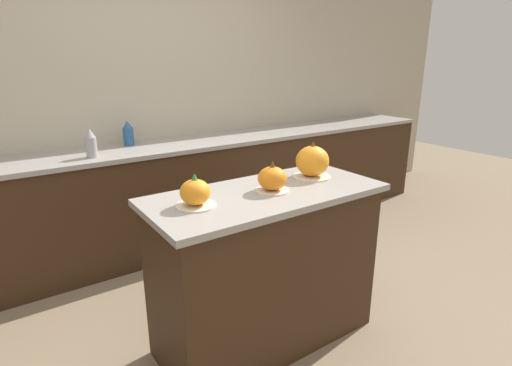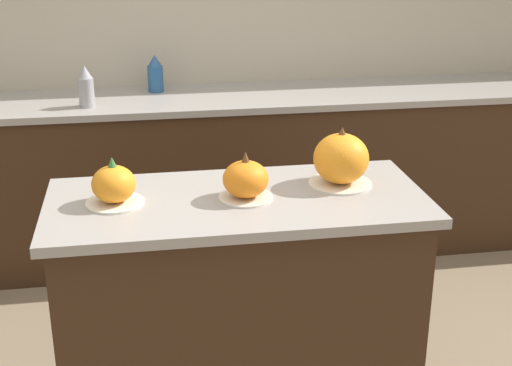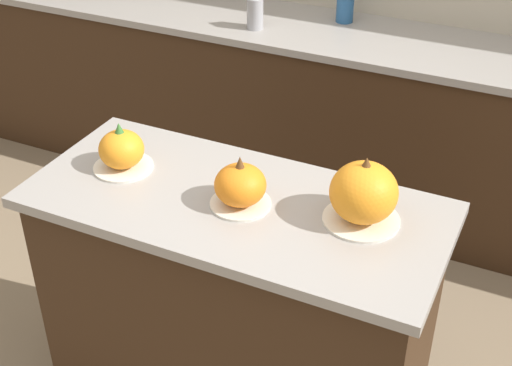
{
  "view_description": "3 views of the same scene",
  "coord_description": "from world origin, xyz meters",
  "px_view_note": "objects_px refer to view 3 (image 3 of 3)",
  "views": [
    {
      "loc": [
        -1.19,
        -1.63,
        1.6
      ],
      "look_at": [
        -0.06,
        0.02,
        0.98
      ],
      "focal_mm": 28.0,
      "sensor_mm": 36.0,
      "label": 1
    },
    {
      "loc": [
        -0.31,
        -2.24,
        1.84
      ],
      "look_at": [
        0.07,
        0.01,
        0.97
      ],
      "focal_mm": 50.0,
      "sensor_mm": 36.0,
      "label": 2
    },
    {
      "loc": [
        0.83,
        -1.59,
        2.15
      ],
      "look_at": [
        0.08,
        -0.01,
        1.02
      ],
      "focal_mm": 50.0,
      "sensor_mm": 36.0,
      "label": 3
    }
  ],
  "objects_px": {
    "pumpkin_cake_center": "(240,186)",
    "bottle_short": "(255,8)",
    "bottle_tall": "(345,2)",
    "pumpkin_cake_left": "(122,151)",
    "pumpkin_cake_right": "(364,194)"
  },
  "relations": [
    {
      "from": "pumpkin_cake_center",
      "to": "bottle_tall",
      "type": "xyz_separation_m",
      "value": [
        -0.25,
        1.63,
        0.03
      ]
    },
    {
      "from": "pumpkin_cake_center",
      "to": "pumpkin_cake_right",
      "type": "height_order",
      "value": "pumpkin_cake_right"
    },
    {
      "from": "pumpkin_cake_right",
      "to": "bottle_short",
      "type": "distance_m",
      "value": 1.6
    },
    {
      "from": "bottle_tall",
      "to": "bottle_short",
      "type": "bearing_deg",
      "value": -142.49
    },
    {
      "from": "pumpkin_cake_center",
      "to": "bottle_short",
      "type": "bearing_deg",
      "value": 113.79
    },
    {
      "from": "pumpkin_cake_left",
      "to": "bottle_tall",
      "type": "height_order",
      "value": "bottle_tall"
    },
    {
      "from": "bottle_tall",
      "to": "pumpkin_cake_right",
      "type": "bearing_deg",
      "value": -68.87
    },
    {
      "from": "bottle_short",
      "to": "pumpkin_cake_right",
      "type": "bearing_deg",
      "value": -53.39
    },
    {
      "from": "bottle_tall",
      "to": "bottle_short",
      "type": "relative_size",
      "value": 0.96
    },
    {
      "from": "pumpkin_cake_left",
      "to": "bottle_short",
      "type": "relative_size",
      "value": 0.94
    },
    {
      "from": "pumpkin_cake_center",
      "to": "bottle_short",
      "type": "height_order",
      "value": "bottle_short"
    },
    {
      "from": "bottle_tall",
      "to": "bottle_short",
      "type": "height_order",
      "value": "bottle_short"
    },
    {
      "from": "pumpkin_cake_left",
      "to": "pumpkin_cake_center",
      "type": "relative_size",
      "value": 1.05
    },
    {
      "from": "pumpkin_cake_right",
      "to": "bottle_tall",
      "type": "bearing_deg",
      "value": 111.13
    },
    {
      "from": "bottle_short",
      "to": "pumpkin_cake_left",
      "type": "bearing_deg",
      "value": -83.11
    }
  ]
}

